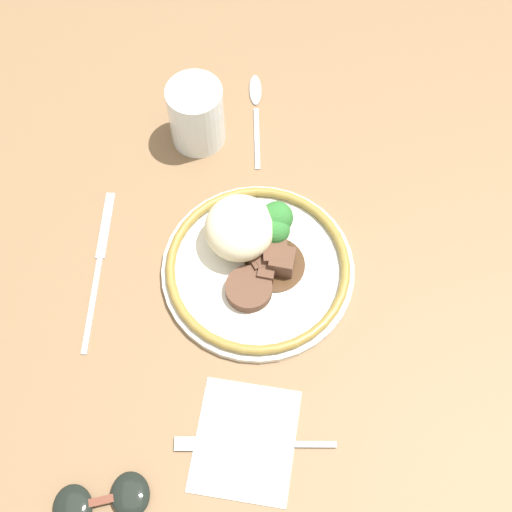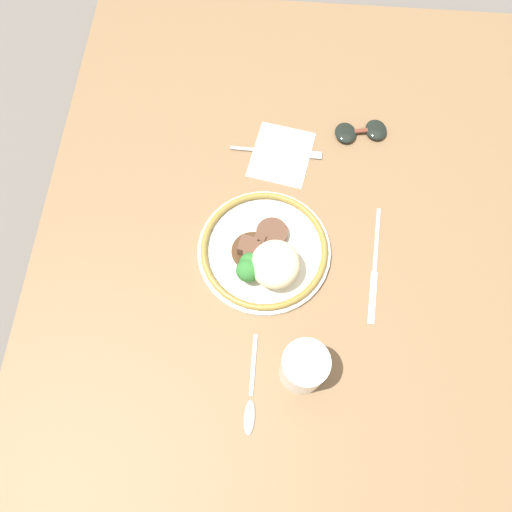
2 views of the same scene
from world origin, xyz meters
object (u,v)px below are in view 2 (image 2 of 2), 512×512
fork (285,152)px  knife (375,268)px  plate (266,255)px  sunglasses (361,131)px  juice_glass (304,368)px  spoon (250,404)px

fork → knife: (0.24, 0.18, -0.00)m
plate → sunglasses: bearing=149.1°
juice_glass → spoon: juice_glass is taller
juice_glass → spoon: bearing=-54.2°
fork → sunglasses: sunglasses is taller
plate → juice_glass: juice_glass is taller
juice_glass → sunglasses: size_ratio=0.86×
plate → spoon: plate is taller
plate → fork: plate is taller
knife → spoon: bearing=-34.7°
juice_glass → fork: 0.44m
juice_glass → knife: juice_glass is taller
plate → juice_glass: (0.20, 0.08, 0.02)m
spoon → sunglasses: size_ratio=1.45×
spoon → knife: bearing=140.8°
spoon → sunglasses: bearing=161.6°
fork → sunglasses: 0.16m
fork → knife: fork is taller
fork → plate: bearing=-94.2°
fork → juice_glass: bearing=-81.7°
fork → knife: 0.30m
plate → juice_glass: bearing=20.7°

